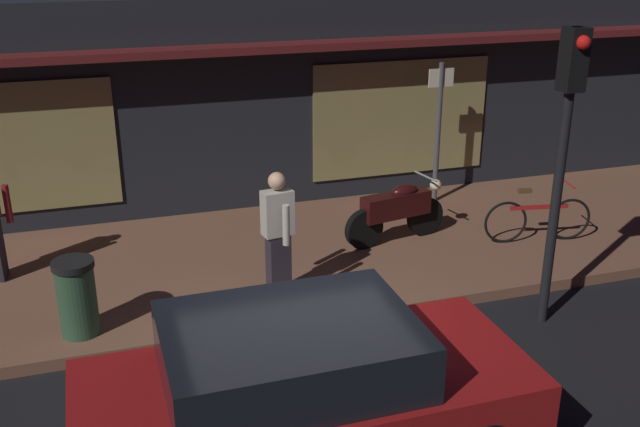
{
  "coord_description": "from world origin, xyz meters",
  "views": [
    {
      "loc": [
        -1.93,
        -6.55,
        4.61
      ],
      "look_at": [
        0.9,
        2.4,
        0.95
      ],
      "focal_mm": 41.43,
      "sensor_mm": 36.0,
      "label": 1
    }
  ],
  "objects_px": {
    "bicycle_parked": "(538,219)",
    "trash_bin": "(77,297)",
    "sign_post": "(438,125)",
    "parked_car_far": "(302,391)",
    "motorcycle": "(398,210)",
    "traffic_light_pole": "(565,128)",
    "person_bystander": "(278,232)"
  },
  "relations": [
    {
      "from": "bicycle_parked",
      "to": "trash_bin",
      "type": "distance_m",
      "value": 6.66
    },
    {
      "from": "sign_post",
      "to": "parked_car_far",
      "type": "relative_size",
      "value": 0.58
    },
    {
      "from": "motorcycle",
      "to": "traffic_light_pole",
      "type": "distance_m",
      "value": 3.28
    },
    {
      "from": "person_bystander",
      "to": "sign_post",
      "type": "height_order",
      "value": "sign_post"
    },
    {
      "from": "bicycle_parked",
      "to": "trash_bin",
      "type": "height_order",
      "value": "trash_bin"
    },
    {
      "from": "person_bystander",
      "to": "sign_post",
      "type": "distance_m",
      "value": 4.35
    },
    {
      "from": "bicycle_parked",
      "to": "traffic_light_pole",
      "type": "distance_m",
      "value": 2.96
    },
    {
      "from": "bicycle_parked",
      "to": "sign_post",
      "type": "relative_size",
      "value": 0.68
    },
    {
      "from": "bicycle_parked",
      "to": "traffic_light_pole",
      "type": "height_order",
      "value": "traffic_light_pole"
    },
    {
      "from": "sign_post",
      "to": "parked_car_far",
      "type": "xyz_separation_m",
      "value": [
        -3.99,
        -5.5,
        -0.81
      ]
    },
    {
      "from": "traffic_light_pole",
      "to": "parked_car_far",
      "type": "relative_size",
      "value": 0.88
    },
    {
      "from": "traffic_light_pole",
      "to": "bicycle_parked",
      "type": "bearing_deg",
      "value": 59.64
    },
    {
      "from": "trash_bin",
      "to": "sign_post",
      "type": "bearing_deg",
      "value": 25.5
    },
    {
      "from": "bicycle_parked",
      "to": "trash_bin",
      "type": "bearing_deg",
      "value": -173.45
    },
    {
      "from": "trash_bin",
      "to": "parked_car_far",
      "type": "distance_m",
      "value": 3.3
    },
    {
      "from": "bicycle_parked",
      "to": "sign_post",
      "type": "xyz_separation_m",
      "value": [
        -0.7,
        2.06,
        1.0
      ]
    },
    {
      "from": "motorcycle",
      "to": "trash_bin",
      "type": "distance_m",
      "value": 4.83
    },
    {
      "from": "motorcycle",
      "to": "trash_bin",
      "type": "bearing_deg",
      "value": -162.9
    },
    {
      "from": "person_bystander",
      "to": "trash_bin",
      "type": "relative_size",
      "value": 1.8
    },
    {
      "from": "sign_post",
      "to": "traffic_light_pole",
      "type": "relative_size",
      "value": 0.67
    },
    {
      "from": "motorcycle",
      "to": "trash_bin",
      "type": "relative_size",
      "value": 1.82
    },
    {
      "from": "person_bystander",
      "to": "trash_bin",
      "type": "distance_m",
      "value": 2.51
    },
    {
      "from": "sign_post",
      "to": "trash_bin",
      "type": "bearing_deg",
      "value": -154.5
    },
    {
      "from": "trash_bin",
      "to": "parked_car_far",
      "type": "relative_size",
      "value": 0.23
    },
    {
      "from": "trash_bin",
      "to": "motorcycle",
      "type": "bearing_deg",
      "value": 17.1
    },
    {
      "from": "traffic_light_pole",
      "to": "person_bystander",
      "type": "bearing_deg",
      "value": 155.48
    },
    {
      "from": "motorcycle",
      "to": "bicycle_parked",
      "type": "height_order",
      "value": "motorcycle"
    },
    {
      "from": "person_bystander",
      "to": "trash_bin",
      "type": "height_order",
      "value": "person_bystander"
    },
    {
      "from": "sign_post",
      "to": "parked_car_far",
      "type": "height_order",
      "value": "sign_post"
    },
    {
      "from": "trash_bin",
      "to": "parked_car_far",
      "type": "bearing_deg",
      "value": -54.28
    },
    {
      "from": "traffic_light_pole",
      "to": "motorcycle",
      "type": "bearing_deg",
      "value": 108.97
    },
    {
      "from": "motorcycle",
      "to": "trash_bin",
      "type": "xyz_separation_m",
      "value": [
        -4.61,
        -1.42,
        -0.03
      ]
    }
  ]
}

